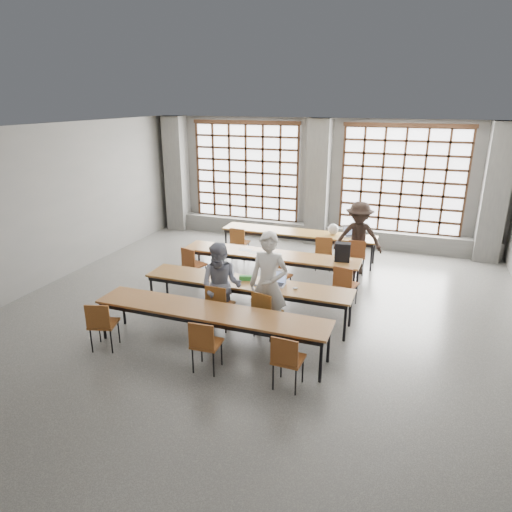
% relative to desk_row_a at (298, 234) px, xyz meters
% --- Properties ---
extents(floor, '(11.00, 11.00, 0.00)m').
position_rel_desk_row_a_xyz_m(floor, '(0.13, -3.64, -0.66)').
color(floor, '#4C4C49').
rests_on(floor, ground).
extents(ceiling, '(11.00, 11.00, 0.00)m').
position_rel_desk_row_a_xyz_m(ceiling, '(0.13, -3.64, 2.84)').
color(ceiling, silver).
rests_on(ceiling, floor).
extents(wall_back, '(10.00, 0.00, 10.00)m').
position_rel_desk_row_a_xyz_m(wall_back, '(0.13, 1.86, 1.09)').
color(wall_back, '#60605D').
rests_on(wall_back, floor).
extents(wall_left, '(0.00, 11.00, 11.00)m').
position_rel_desk_row_a_xyz_m(wall_left, '(-4.87, -3.64, 1.09)').
color(wall_left, '#60605D').
rests_on(wall_left, floor).
extents(column_left, '(0.60, 0.55, 3.50)m').
position_rel_desk_row_a_xyz_m(column_left, '(-4.37, 1.58, 1.09)').
color(column_left, '#535350').
rests_on(column_left, floor).
extents(column_mid, '(0.60, 0.55, 3.50)m').
position_rel_desk_row_a_xyz_m(column_mid, '(0.13, 1.58, 1.09)').
color(column_mid, '#535350').
rests_on(column_mid, floor).
extents(column_right, '(0.60, 0.55, 3.50)m').
position_rel_desk_row_a_xyz_m(column_right, '(4.63, 1.58, 1.09)').
color(column_right, '#535350').
rests_on(column_right, floor).
extents(window_left, '(3.32, 0.12, 3.00)m').
position_rel_desk_row_a_xyz_m(window_left, '(-2.12, 1.78, 1.24)').
color(window_left, white).
rests_on(window_left, wall_back).
extents(window_right, '(3.32, 0.12, 3.00)m').
position_rel_desk_row_a_xyz_m(window_right, '(2.38, 1.78, 1.24)').
color(window_right, white).
rests_on(window_right, wall_back).
extents(sill_ledge, '(9.80, 0.35, 0.50)m').
position_rel_desk_row_a_xyz_m(sill_ledge, '(0.13, 1.66, -0.41)').
color(sill_ledge, '#535350').
rests_on(sill_ledge, floor).
extents(desk_row_a, '(4.00, 0.70, 0.73)m').
position_rel_desk_row_a_xyz_m(desk_row_a, '(0.00, 0.00, 0.00)').
color(desk_row_a, brown).
rests_on(desk_row_a, floor).
extents(desk_row_b, '(4.00, 0.70, 0.73)m').
position_rel_desk_row_a_xyz_m(desk_row_b, '(-0.14, -1.90, 0.00)').
color(desk_row_b, brown).
rests_on(desk_row_b, floor).
extents(desk_row_c, '(4.00, 0.70, 0.73)m').
position_rel_desk_row_a_xyz_m(desk_row_c, '(-0.03, -3.63, 0.00)').
color(desk_row_c, brown).
rests_on(desk_row_c, floor).
extents(desk_row_d, '(4.00, 0.70, 0.73)m').
position_rel_desk_row_a_xyz_m(desk_row_d, '(-0.16, -4.97, 0.00)').
color(desk_row_d, brown).
rests_on(desk_row_d, floor).
extents(chair_back_left, '(0.42, 0.43, 0.88)m').
position_rel_desk_row_a_xyz_m(chair_back_left, '(-1.40, -0.63, -0.13)').
color(chair_back_left, brown).
rests_on(chair_back_left, floor).
extents(chair_back_mid, '(0.49, 0.49, 0.88)m').
position_rel_desk_row_a_xyz_m(chair_back_mid, '(0.81, -0.63, -0.13)').
color(chair_back_mid, brown).
rests_on(chair_back_mid, floor).
extents(chair_back_right, '(0.45, 0.46, 0.88)m').
position_rel_desk_row_a_xyz_m(chair_back_right, '(1.61, -0.63, -0.13)').
color(chair_back_right, brown).
rests_on(chair_back_right, floor).
extents(chair_mid_left, '(0.52, 0.52, 0.88)m').
position_rel_desk_row_a_xyz_m(chair_mid_left, '(-1.77, -2.53, -0.13)').
color(chair_mid_left, brown).
rests_on(chair_mid_left, floor).
extents(chair_mid_centre, '(0.52, 0.52, 0.88)m').
position_rel_desk_row_a_xyz_m(chair_mid_centre, '(0.24, -2.53, -0.13)').
color(chair_mid_centre, brown).
rests_on(chair_mid_centre, floor).
extents(chair_mid_right, '(0.50, 0.51, 0.88)m').
position_rel_desk_row_a_xyz_m(chair_mid_right, '(1.64, -2.53, -0.13)').
color(chair_mid_right, brown).
rests_on(chair_mid_right, floor).
extents(chair_front_left, '(0.42, 0.43, 0.88)m').
position_rel_desk_row_a_xyz_m(chair_front_left, '(-0.33, -4.26, -0.13)').
color(chair_front_left, brown).
rests_on(chair_front_left, floor).
extents(chair_front_right, '(0.51, 0.51, 0.88)m').
position_rel_desk_row_a_xyz_m(chair_front_right, '(0.55, -4.26, -0.13)').
color(chair_front_right, brown).
rests_on(chair_front_right, floor).
extents(chair_near_left, '(0.52, 0.52, 0.88)m').
position_rel_desk_row_a_xyz_m(chair_near_left, '(-1.84, -5.59, -0.13)').
color(chair_near_left, brown).
rests_on(chair_near_left, floor).
extents(chair_near_mid, '(0.44, 0.45, 0.88)m').
position_rel_desk_row_a_xyz_m(chair_near_mid, '(0.04, -5.59, -0.13)').
color(chair_near_mid, brown).
rests_on(chair_near_mid, floor).
extents(chair_near_right, '(0.44, 0.44, 0.88)m').
position_rel_desk_row_a_xyz_m(chair_near_right, '(1.34, -5.59, -0.13)').
color(chair_near_right, brown).
rests_on(chair_near_right, floor).
extents(student_male, '(0.70, 0.46, 1.90)m').
position_rel_desk_row_a_xyz_m(student_male, '(0.57, -4.13, 0.28)').
color(student_male, silver).
rests_on(student_male, floor).
extents(student_female, '(0.85, 0.69, 1.61)m').
position_rel_desk_row_a_xyz_m(student_female, '(-0.33, -4.13, 0.14)').
color(student_female, '#182149').
rests_on(student_female, floor).
extents(student_back, '(1.16, 0.70, 1.74)m').
position_rel_desk_row_a_xyz_m(student_back, '(1.60, -0.50, 0.21)').
color(student_back, black).
rests_on(student_back, floor).
extents(laptop_front, '(0.36, 0.31, 0.26)m').
position_rel_desk_row_a_xyz_m(laptop_front, '(0.52, -3.52, 0.13)').
color(laptop_front, '#B4B4B9').
rests_on(laptop_front, desk_row_c).
extents(laptop_back, '(0.45, 0.43, 0.26)m').
position_rel_desk_row_a_xyz_m(laptop_back, '(1.32, 0.10, 0.13)').
color(laptop_back, '#ABABB0').
rests_on(laptop_back, desk_row_a).
extents(mouse, '(0.11, 0.09, 0.04)m').
position_rel_desk_row_a_xyz_m(mouse, '(0.92, -3.65, 0.08)').
color(mouse, white).
rests_on(mouse, desk_row_c).
extents(green_box, '(0.27, 0.15, 0.09)m').
position_rel_desk_row_a_xyz_m(green_box, '(-0.08, -3.55, 0.11)').
color(green_box, '#297D2F').
rests_on(green_box, desk_row_c).
extents(phone, '(0.14, 0.10, 0.01)m').
position_rel_desk_row_a_xyz_m(phone, '(0.15, -3.73, 0.07)').
color(phone, black).
rests_on(phone, desk_row_c).
extents(paper_sheet_a, '(0.30, 0.22, 0.00)m').
position_rel_desk_row_a_xyz_m(paper_sheet_a, '(-0.74, -1.85, 0.07)').
color(paper_sheet_a, white).
rests_on(paper_sheet_a, desk_row_b).
extents(paper_sheet_b, '(0.33, 0.26, 0.00)m').
position_rel_desk_row_a_xyz_m(paper_sheet_b, '(-0.44, -1.95, 0.07)').
color(paper_sheet_b, white).
rests_on(paper_sheet_b, desk_row_b).
extents(paper_sheet_c, '(0.34, 0.27, 0.00)m').
position_rel_desk_row_a_xyz_m(paper_sheet_c, '(-0.04, -1.90, 0.07)').
color(paper_sheet_c, white).
rests_on(paper_sheet_c, desk_row_b).
extents(backpack, '(0.34, 0.24, 0.40)m').
position_rel_desk_row_a_xyz_m(backpack, '(1.46, -1.85, 0.27)').
color(backpack, black).
rests_on(backpack, desk_row_b).
extents(plastic_bag, '(0.31, 0.27, 0.29)m').
position_rel_desk_row_a_xyz_m(plastic_bag, '(0.90, 0.05, 0.21)').
color(plastic_bag, silver).
rests_on(plastic_bag, desk_row_a).
extents(red_pouch, '(0.22, 0.16, 0.06)m').
position_rel_desk_row_a_xyz_m(red_pouch, '(-1.86, -5.52, -0.16)').
color(red_pouch, maroon).
rests_on(red_pouch, chair_near_left).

